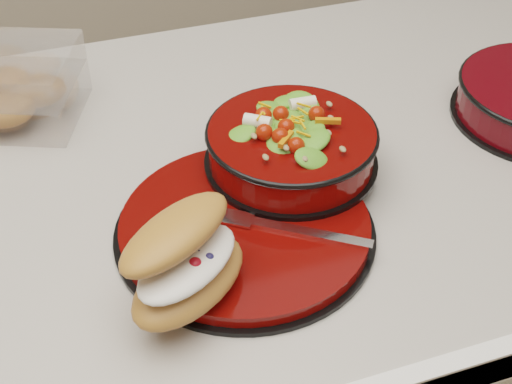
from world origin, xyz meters
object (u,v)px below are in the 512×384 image
object	(u,v)px
salad_bowl	(292,141)
croissant	(186,261)
fork	(286,228)
dinner_plate	(246,227)
pastry_box	(2,87)
island_counter	(285,359)

from	to	relation	value
salad_bowl	croissant	xyz separation A→B (m)	(-0.17, -0.16, 0.01)
fork	dinner_plate	bearing A→B (deg)	88.52
croissant	fork	xyz separation A→B (m)	(0.12, 0.05, -0.04)
croissant	fork	bearing A→B (deg)	-13.42
salad_bowl	fork	distance (m)	0.12
croissant	pastry_box	xyz separation A→B (m)	(-0.15, 0.41, -0.02)
fork	croissant	bearing A→B (deg)	147.07
salad_bowl	croissant	bearing A→B (deg)	-137.02
dinner_plate	croissant	size ratio (longest dim) A/B	1.82
pastry_box	island_counter	bearing A→B (deg)	-8.14
dinner_plate	croissant	xyz separation A→B (m)	(-0.09, -0.08, 0.05)
fork	pastry_box	distance (m)	0.45
pastry_box	dinner_plate	bearing A→B (deg)	-32.33
dinner_plate	pastry_box	size ratio (longest dim) A/B	1.22
salad_bowl	pastry_box	xyz separation A→B (m)	(-0.32, 0.25, -0.01)
island_counter	fork	bearing A→B (deg)	-114.24
island_counter	pastry_box	distance (m)	0.63
dinner_plate	pastry_box	xyz separation A→B (m)	(-0.24, 0.33, 0.03)
island_counter	pastry_box	bearing A→B (deg)	149.39
island_counter	pastry_box	world-z (taller)	pastry_box
island_counter	croissant	size ratio (longest dim) A/B	7.71
dinner_plate	fork	distance (m)	0.05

